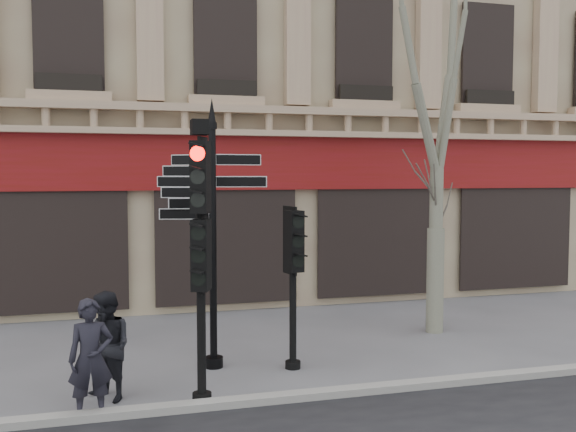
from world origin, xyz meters
name	(u,v)px	position (x,y,z in m)	size (l,w,h in m)	color
ground	(278,372)	(0.00, 0.00, 0.00)	(80.00, 80.00, 0.00)	#5D5D62
kerb	(301,396)	(0.00, -1.40, 0.06)	(80.00, 0.25, 0.12)	gray
building	(187,10)	(0.00, 12.48, 8.99)	(28.00, 15.52, 18.00)	#9D8568
fingerpost	(212,188)	(-1.00, 0.54, 3.10)	(2.51, 2.51, 4.61)	black
traffic_signal_main	(200,226)	(-1.43, -1.13, 2.59)	(0.54, 0.47, 4.11)	black
traffic_signal_secondary	(293,259)	(0.30, 0.11, 1.90)	(0.51, 0.41, 2.72)	black
plane_tree	(439,46)	(3.88, 1.75, 5.95)	(3.19, 3.19, 8.48)	gray
pedestrian_a	(91,359)	(-2.97, -1.30, 0.82)	(0.60, 0.39, 1.65)	black
pedestrian_b	(107,346)	(-2.76, -0.65, 0.81)	(0.78, 0.61, 1.61)	black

